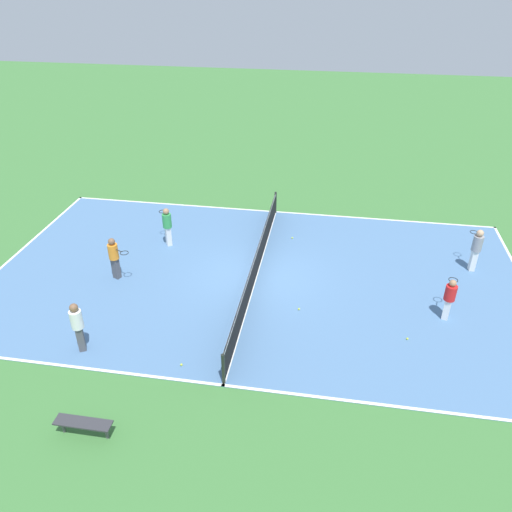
% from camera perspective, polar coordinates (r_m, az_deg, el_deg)
% --- Properties ---
extents(ground_plane, '(80.00, 80.00, 0.00)m').
position_cam_1_polar(ground_plane, '(18.53, 0.00, -2.39)').
color(ground_plane, '#3D7538').
extents(court_surface, '(11.24, 19.51, 0.02)m').
position_cam_1_polar(court_surface, '(18.52, 0.00, -2.36)').
color(court_surface, '#4C729E').
rests_on(court_surface, ground_plane).
extents(tennis_net, '(11.04, 0.10, 1.02)m').
position_cam_1_polar(tennis_net, '(18.23, 0.00, -0.96)').
color(tennis_net, black).
rests_on(tennis_net, court_surface).
extents(bench, '(0.36, 1.44, 0.45)m').
position_cam_1_polar(bench, '(13.53, -19.14, -17.67)').
color(bench, '#333338').
rests_on(bench, ground_plane).
extents(player_baseline_gray, '(0.95, 0.38, 1.70)m').
position_cam_1_polar(player_baseline_gray, '(20.12, 23.88, 0.92)').
color(player_baseline_gray, white).
rests_on(player_baseline_gray, court_surface).
extents(player_center_orange, '(0.69, 0.99, 1.64)m').
position_cam_1_polar(player_center_orange, '(18.66, -15.92, 0.04)').
color(player_center_orange, '#4C4C51').
rests_on(player_center_orange, court_surface).
extents(player_coach_red, '(0.99, 0.56, 1.48)m').
position_cam_1_polar(player_coach_red, '(17.15, 21.25, -4.37)').
color(player_coach_red, white).
rests_on(player_coach_red, court_surface).
extents(player_far_green, '(0.96, 0.80, 1.64)m').
position_cam_1_polar(player_far_green, '(20.42, -10.11, 3.59)').
color(player_far_green, white).
rests_on(player_far_green, court_surface).
extents(player_near_white, '(0.48, 0.48, 1.68)m').
position_cam_1_polar(player_near_white, '(15.60, -19.74, -7.34)').
color(player_near_white, '#4C4C51').
rests_on(player_near_white, court_surface).
extents(tennis_ball_left_sideline, '(0.07, 0.07, 0.07)m').
position_cam_1_polar(tennis_ball_left_sideline, '(14.92, -8.52, -12.18)').
color(tennis_ball_left_sideline, '#CCE033').
rests_on(tennis_ball_left_sideline, court_surface).
extents(tennis_ball_midcourt, '(0.07, 0.07, 0.07)m').
position_cam_1_polar(tennis_ball_midcourt, '(16.87, 4.92, -6.06)').
color(tennis_ball_midcourt, '#CCE033').
rests_on(tennis_ball_midcourt, court_surface).
extents(tennis_ball_near_net, '(0.07, 0.07, 0.07)m').
position_cam_1_polar(tennis_ball_near_net, '(16.31, 16.91, -9.03)').
color(tennis_ball_near_net, '#CCE033').
rests_on(tennis_ball_near_net, court_surface).
extents(tennis_ball_far_baseline, '(0.07, 0.07, 0.07)m').
position_cam_1_polar(tennis_ball_far_baseline, '(21.04, 4.16, 2.08)').
color(tennis_ball_far_baseline, '#CCE033').
rests_on(tennis_ball_far_baseline, court_surface).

